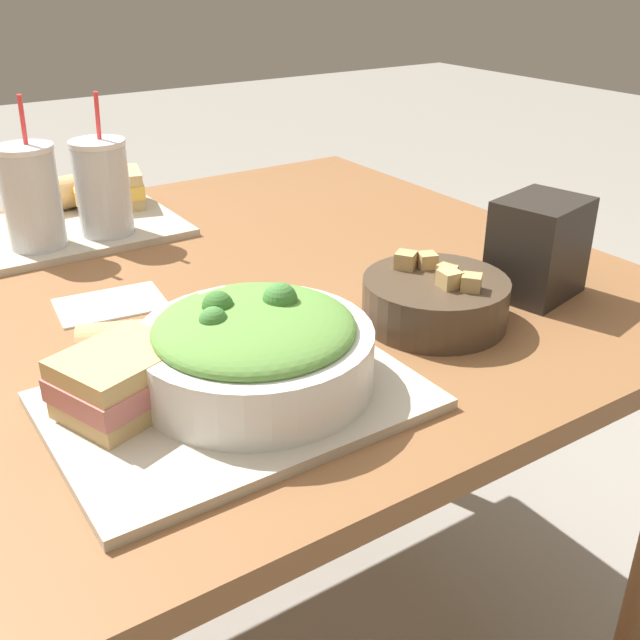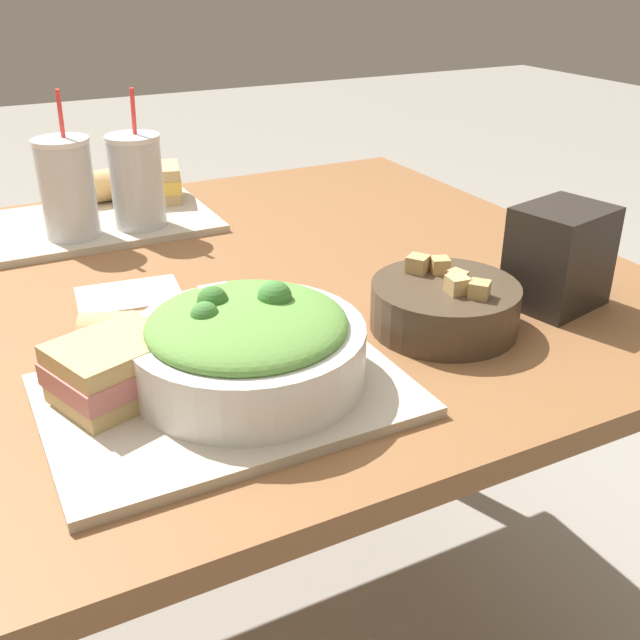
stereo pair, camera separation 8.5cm
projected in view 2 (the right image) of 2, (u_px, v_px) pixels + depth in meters
dining_table at (150, 351)px, 1.07m from camera, size 1.41×1.03×0.74m
tray_near at (227, 395)px, 0.79m from camera, size 0.38×0.27×0.01m
tray_far at (101, 222)px, 1.30m from camera, size 0.38×0.27×0.01m
salad_bowl at (248, 343)px, 0.79m from camera, size 0.25×0.25×0.11m
soup_bowl at (445, 304)px, 0.93m from camera, size 0.18×0.18×0.08m
sandwich_near at (114, 369)px, 0.77m from camera, size 0.14×0.13×0.06m
baguette_near at (159, 336)px, 0.84m from camera, size 0.18×0.12×0.06m
sandwich_far at (148, 183)px, 1.38m from camera, size 0.14×0.12×0.06m
baguette_far at (93, 187)px, 1.37m from camera, size 0.15×0.07×0.06m
drink_cup_dark at (68, 191)px, 1.19m from camera, size 0.09×0.09×0.23m
drink_cup_red at (137, 184)px, 1.23m from camera, size 0.09×0.09×0.23m
chip_bag at (559, 257)px, 0.98m from camera, size 0.14×0.12×0.13m
napkin_folded at (129, 295)px, 1.03m from camera, size 0.15×0.11×0.00m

